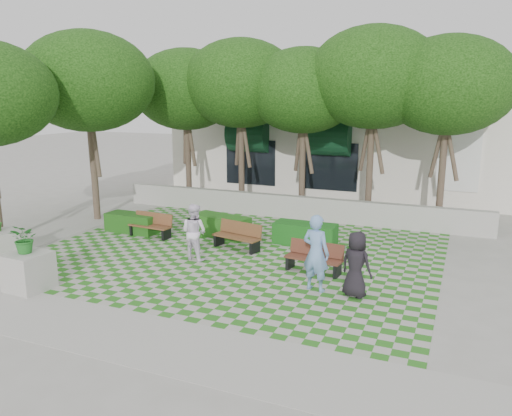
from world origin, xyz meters
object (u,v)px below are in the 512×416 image
at_px(hedge_midright, 305,234).
at_px(hedge_midleft, 221,226).
at_px(person_white, 194,232).
at_px(planter_back, 0,244).
at_px(hedge_west, 132,223).
at_px(planter_front, 28,263).
at_px(person_blue, 316,253).
at_px(bench_west, 151,225).
at_px(bench_east, 314,258).
at_px(bench_mid, 238,236).
at_px(person_dark, 356,264).

xyz_separation_m(hedge_midright, hedge_midleft, (-3.00, -0.20, 0.01)).
bearing_deg(person_white, planter_back, 33.36).
height_order(hedge_west, planter_front, planter_front).
relative_size(hedge_west, person_blue, 0.99).
relative_size(planter_back, person_blue, 0.75).
bearing_deg(bench_west, bench_east, -7.05).
height_order(bench_west, hedge_midright, bench_west).
bearing_deg(bench_mid, person_white, -104.13).
bearing_deg(hedge_midright, person_blue, -68.78).
distance_m(hedge_midright, planter_back, 9.30).
relative_size(bench_east, person_dark, 1.00).
distance_m(bench_east, planter_front, 7.41).
bearing_deg(person_dark, hedge_midright, -37.51).
bearing_deg(bench_east, hedge_west, 174.59).
height_order(bench_east, hedge_midright, bench_east).
height_order(bench_west, person_white, person_white).
distance_m(hedge_midleft, person_dark, 6.50).
bearing_deg(person_blue, hedge_midright, -55.84).
xyz_separation_m(person_dark, person_white, (-5.00, 0.96, 0.03)).
bearing_deg(planter_front, hedge_midleft, 71.02).
bearing_deg(bench_east, person_blue, -66.11).
relative_size(bench_west, hedge_west, 0.83).
relative_size(bench_east, bench_mid, 0.96).
xyz_separation_m(person_blue, person_white, (-4.00, 0.97, -0.13)).
height_order(planter_front, person_blue, person_blue).
relative_size(bench_east, planter_front, 0.96).
relative_size(hedge_midleft, hedge_west, 1.09).
xyz_separation_m(hedge_midleft, planter_back, (-4.77, -4.91, 0.12)).
bearing_deg(planter_back, bench_west, 56.71).
height_order(hedge_west, person_dark, person_dark).
height_order(hedge_midright, planter_back, planter_back).
height_order(person_blue, person_dark, person_blue).
xyz_separation_m(planter_back, person_white, (5.21, 2.36, 0.35)).
distance_m(bench_east, hedge_west, 7.34).
bearing_deg(hedge_midleft, person_white, -80.24).
distance_m(hedge_west, person_dark, 9.05).
xyz_separation_m(bench_east, hedge_midright, (-1.04, 2.44, -0.05)).
xyz_separation_m(bench_mid, planter_back, (-5.95, -3.81, 0.08)).
distance_m(bench_west, hedge_midright, 5.32).
bearing_deg(planter_front, planter_back, 152.36).
height_order(bench_east, hedge_midleft, bench_east).
relative_size(hedge_midleft, person_blue, 1.07).
bearing_deg(hedge_midleft, planter_back, -134.17).
bearing_deg(person_white, hedge_midright, -123.83).
xyz_separation_m(hedge_west, person_dark, (8.60, -2.77, 0.47)).
bearing_deg(person_white, hedge_west, -17.65).
distance_m(bench_mid, person_dark, 4.92).
relative_size(bench_mid, planter_back, 1.16).
relative_size(bench_mid, hedge_west, 0.88).
xyz_separation_m(hedge_midright, person_dark, (2.45, -3.72, 0.46)).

